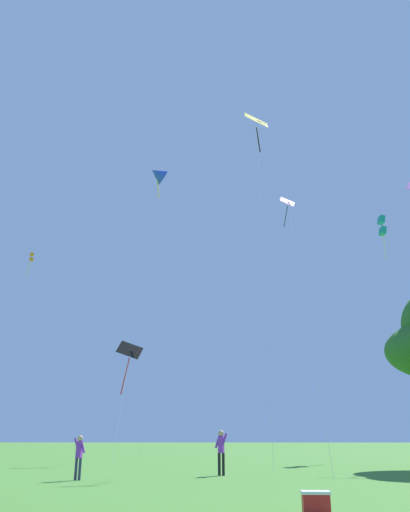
# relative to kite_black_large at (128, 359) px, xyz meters

# --- Properties ---
(kite_black_large) EXTENTS (1.69, 5.89, 7.82)m
(kite_black_large) POSITION_rel_kite_black_large_xyz_m (0.00, 0.00, 0.00)
(kite_black_large) COLOR black
(kite_black_large) RESTS_ON ground_plane
(kite_blue_delta) EXTENTS (2.67, 11.77, 29.70)m
(kite_blue_delta) POSITION_rel_kite_black_large_xyz_m (-0.87, 15.17, 22.05)
(kite_blue_delta) COLOR blue
(kite_blue_delta) RESTS_ON ground_plane
(kite_orange_box) EXTENTS (3.59, 7.31, 19.62)m
(kite_orange_box) POSITION_rel_kite_black_large_xyz_m (-13.73, 14.59, 12.08)
(kite_orange_box) COLOR orange
(kite_orange_box) RESTS_ON ground_plane
(kite_pink_low) EXTENTS (1.08, 10.47, 16.92)m
(kite_pink_low) POSITION_rel_kite_black_large_xyz_m (10.80, -3.55, 8.50)
(kite_pink_low) COLOR pink
(kite_pink_low) RESTS_ON ground_plane
(kite_yellow_diamond) EXTENTS (1.93, 12.67, 27.57)m
(kite_yellow_diamond) POSITION_rel_kite_black_large_xyz_m (9.29, 2.46, 19.00)
(kite_yellow_diamond) COLOR yellow
(kite_yellow_diamond) RESTS_ON ground_plane
(kite_teal_box) EXTENTS (0.73, 4.88, 22.38)m
(kite_teal_box) POSITION_rel_kite_black_large_xyz_m (21.92, 13.69, 14.68)
(kite_teal_box) COLOR teal
(kite_teal_box) RESTS_ON ground_plane
(person_in_blue_jacket) EXTENTS (0.52, 0.22, 1.60)m
(person_in_blue_jacket) POSITION_rel_kite_black_large_xyz_m (1.11, -13.74, -5.56)
(person_in_blue_jacket) COLOR #2D3351
(person_in_blue_jacket) RESTS_ON ground_plane
(person_foreground_watcher) EXTENTS (0.58, 0.28, 1.82)m
(person_foreground_watcher) POSITION_rel_kite_black_large_xyz_m (6.45, -10.86, -5.42)
(person_foreground_watcher) COLOR black
(person_foreground_watcher) RESTS_ON ground_plane
(picnic_cooler) EXTENTS (0.60, 0.40, 0.44)m
(picnic_cooler) POSITION_rel_kite_black_large_xyz_m (8.76, -22.46, -6.29)
(picnic_cooler) COLOR red
(picnic_cooler) RESTS_ON ground_plane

